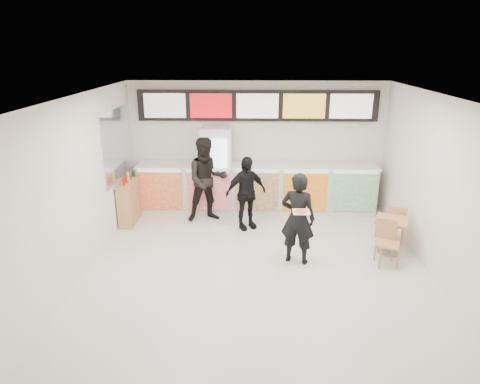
{
  "coord_description": "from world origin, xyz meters",
  "views": [
    {
      "loc": [
        -0.11,
        -6.48,
        3.75
      ],
      "look_at": [
        -0.33,
        1.2,
        1.11
      ],
      "focal_mm": 32.0,
      "sensor_mm": 36.0,
      "label": 1
    }
  ],
  "objects_px": {
    "customer_mid": "(246,193)",
    "cafe_table": "(391,230)",
    "drinks_fridge": "(217,170)",
    "customer_left": "(207,180)",
    "service_counter": "(256,188)",
    "condiment_ledge": "(129,202)",
    "customer_main": "(298,218)"
  },
  "relations": [
    {
      "from": "service_counter",
      "to": "cafe_table",
      "type": "height_order",
      "value": "service_counter"
    },
    {
      "from": "drinks_fridge",
      "to": "customer_mid",
      "type": "distance_m",
      "value": 1.27
    },
    {
      "from": "customer_main",
      "to": "service_counter",
      "type": "bearing_deg",
      "value": -56.03
    },
    {
      "from": "service_counter",
      "to": "customer_main",
      "type": "bearing_deg",
      "value": -74.34
    },
    {
      "from": "cafe_table",
      "to": "drinks_fridge",
      "type": "bearing_deg",
      "value": 169.4
    },
    {
      "from": "customer_mid",
      "to": "cafe_table",
      "type": "relative_size",
      "value": 1.1
    },
    {
      "from": "customer_main",
      "to": "condiment_ledge",
      "type": "distance_m",
      "value": 3.94
    },
    {
      "from": "customer_mid",
      "to": "condiment_ledge",
      "type": "height_order",
      "value": "customer_mid"
    },
    {
      "from": "cafe_table",
      "to": "condiment_ledge",
      "type": "xyz_separation_m",
      "value": [
        -5.32,
        1.34,
        -0.0
      ]
    },
    {
      "from": "customer_left",
      "to": "service_counter",
      "type": "bearing_deg",
      "value": 12.17
    },
    {
      "from": "drinks_fridge",
      "to": "customer_mid",
      "type": "height_order",
      "value": "drinks_fridge"
    },
    {
      "from": "service_counter",
      "to": "drinks_fridge",
      "type": "distance_m",
      "value": 1.03
    },
    {
      "from": "service_counter",
      "to": "customer_main",
      "type": "height_order",
      "value": "customer_main"
    },
    {
      "from": "customer_main",
      "to": "cafe_table",
      "type": "xyz_separation_m",
      "value": [
        1.79,
        0.38,
        -0.37
      ]
    },
    {
      "from": "drinks_fridge",
      "to": "condiment_ledge",
      "type": "distance_m",
      "value": 2.12
    },
    {
      "from": "service_counter",
      "to": "customer_main",
      "type": "distance_m",
      "value": 2.64
    },
    {
      "from": "customer_main",
      "to": "drinks_fridge",
      "type": "bearing_deg",
      "value": -38.84
    },
    {
      "from": "service_counter",
      "to": "condiment_ledge",
      "type": "relative_size",
      "value": 4.96
    },
    {
      "from": "customer_left",
      "to": "customer_mid",
      "type": "xyz_separation_m",
      "value": [
        0.87,
        -0.43,
        -0.15
      ]
    },
    {
      "from": "drinks_fridge",
      "to": "customer_main",
      "type": "height_order",
      "value": "drinks_fridge"
    },
    {
      "from": "service_counter",
      "to": "drinks_fridge",
      "type": "relative_size",
      "value": 2.78
    },
    {
      "from": "customer_main",
      "to": "customer_mid",
      "type": "xyz_separation_m",
      "value": [
        -0.94,
        1.5,
        -0.05
      ]
    },
    {
      "from": "cafe_table",
      "to": "customer_left",
      "type": "bearing_deg",
      "value": 178.31
    },
    {
      "from": "service_counter",
      "to": "customer_left",
      "type": "height_order",
      "value": "customer_left"
    },
    {
      "from": "customer_main",
      "to": "customer_mid",
      "type": "height_order",
      "value": "customer_main"
    },
    {
      "from": "service_counter",
      "to": "condiment_ledge",
      "type": "height_order",
      "value": "service_counter"
    },
    {
      "from": "service_counter",
      "to": "customer_mid",
      "type": "xyz_separation_m",
      "value": [
        -0.23,
        -1.03,
        0.22
      ]
    },
    {
      "from": "customer_mid",
      "to": "condiment_ledge",
      "type": "bearing_deg",
      "value": 148.22
    },
    {
      "from": "condiment_ledge",
      "to": "customer_mid",
      "type": "bearing_deg",
      "value": -4.74
    },
    {
      "from": "customer_mid",
      "to": "condiment_ledge",
      "type": "distance_m",
      "value": 2.61
    },
    {
      "from": "customer_mid",
      "to": "customer_main",
      "type": "bearing_deg",
      "value": -84.91
    },
    {
      "from": "drinks_fridge",
      "to": "customer_mid",
      "type": "bearing_deg",
      "value": -56.13
    }
  ]
}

